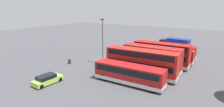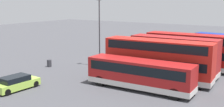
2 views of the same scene
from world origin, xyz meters
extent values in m
plane|color=#47474C|center=(0.00, 0.00, 0.00)|extent=(140.00, 140.00, 0.00)
cube|color=#B71411|center=(-8.81, 10.51, 1.65)|extent=(3.02, 11.16, 2.60)
cube|color=silver|center=(-8.81, 10.51, 0.62)|extent=(3.06, 11.20, 0.55)
cube|color=black|center=(-8.81, 10.51, 2.25)|extent=(3.04, 10.36, 0.90)
cube|color=black|center=(-8.58, 4.95, 2.25)|extent=(2.25, 0.16, 1.10)
cylinder|color=black|center=(-7.51, 6.43, 0.55)|extent=(0.35, 1.11, 1.10)
cylinder|color=black|center=(-9.76, 6.34, 0.55)|extent=(0.35, 1.11, 1.10)
cube|color=#B71411|center=(-5.18, 10.60, 1.65)|extent=(3.01, 11.41, 2.60)
cube|color=silver|center=(-5.18, 10.60, 0.62)|extent=(3.05, 11.45, 0.55)
cube|color=black|center=(-5.18, 10.60, 2.25)|extent=(3.04, 10.61, 0.90)
cube|color=black|center=(-4.95, 4.91, 2.25)|extent=(2.25, 0.15, 1.10)
cylinder|color=black|center=(-3.88, 6.39, 0.55)|extent=(0.34, 1.11, 1.10)
cylinder|color=black|center=(-6.13, 6.30, 0.55)|extent=(0.34, 1.11, 1.10)
cylinder|color=black|center=(-4.23, 14.89, 0.55)|extent=(0.34, 1.11, 1.10)
cube|color=#B71411|center=(-1.98, 10.84, 2.45)|extent=(2.65, 10.63, 4.20)
cube|color=silver|center=(-1.98, 10.84, 0.62)|extent=(2.69, 10.67, 0.55)
cube|color=black|center=(-1.98, 10.84, 2.25)|extent=(2.70, 9.83, 0.90)
cube|color=black|center=(-1.98, 10.84, 3.95)|extent=(2.70, 9.83, 0.90)
cube|color=black|center=(-1.93, 5.51, 2.25)|extent=(2.25, 0.08, 1.10)
cylinder|color=black|center=(-0.82, 6.95, 0.55)|extent=(0.31, 1.10, 1.10)
cylinder|color=black|center=(-3.07, 6.93, 0.55)|extent=(0.31, 1.10, 1.10)
cylinder|color=black|center=(-0.89, 14.76, 0.55)|extent=(0.31, 1.10, 1.10)
cylinder|color=black|center=(-3.14, 14.74, 0.55)|extent=(0.31, 1.10, 1.10)
cube|color=#A51919|center=(2.03, 10.52, 2.45)|extent=(2.65, 10.28, 4.20)
cube|color=silver|center=(2.03, 10.52, 0.62)|extent=(2.70, 10.32, 0.55)
cube|color=black|center=(2.03, 10.52, 2.25)|extent=(2.71, 9.48, 0.90)
cube|color=black|center=(2.03, 10.52, 3.95)|extent=(2.71, 9.48, 0.90)
cube|color=black|center=(2.08, 5.36, 2.25)|extent=(2.25, 0.08, 1.10)
cylinder|color=black|center=(3.19, 6.81, 0.55)|extent=(0.31, 1.10, 1.10)
cylinder|color=black|center=(0.94, 6.78, 0.55)|extent=(0.31, 1.10, 1.10)
cylinder|color=black|center=(3.11, 14.26, 0.55)|extent=(0.31, 1.10, 1.10)
cylinder|color=black|center=(0.86, 14.24, 0.55)|extent=(0.31, 1.10, 1.10)
cube|color=red|center=(5.33, 9.96, 2.45)|extent=(3.25, 11.95, 4.20)
cube|color=silver|center=(5.33, 9.96, 0.62)|extent=(3.30, 11.99, 0.55)
cube|color=black|center=(5.33, 9.96, 2.25)|extent=(3.27, 11.15, 0.90)
cube|color=black|center=(5.33, 9.96, 3.95)|extent=(3.27, 11.15, 0.90)
cube|color=black|center=(5.69, 4.03, 2.25)|extent=(2.25, 0.19, 1.10)
cylinder|color=black|center=(6.73, 5.53, 0.55)|extent=(0.37, 1.12, 1.10)
cylinder|color=black|center=(4.48, 5.39, 0.55)|extent=(0.37, 1.12, 1.10)
cylinder|color=black|center=(6.19, 14.53, 0.55)|extent=(0.37, 1.12, 1.10)
cylinder|color=black|center=(3.94, 14.39, 0.55)|extent=(0.37, 1.12, 1.10)
cube|color=#A51919|center=(9.17, 9.79, 1.65)|extent=(2.86, 10.86, 2.60)
cube|color=silver|center=(9.17, 9.79, 0.62)|extent=(2.91, 10.90, 0.55)
cube|color=black|center=(9.17, 9.79, 2.25)|extent=(2.90, 10.06, 0.90)
cube|color=black|center=(9.33, 4.37, 2.25)|extent=(2.25, 0.13, 1.10)
cylinder|color=black|center=(10.41, 5.83, 0.55)|extent=(0.33, 1.11, 1.10)
cylinder|color=black|center=(8.16, 5.76, 0.55)|extent=(0.33, 1.11, 1.10)
cylinder|color=black|center=(10.18, 13.81, 0.55)|extent=(0.33, 1.11, 1.10)
cylinder|color=black|center=(7.93, 13.75, 0.55)|extent=(0.33, 1.11, 1.10)
cube|color=navy|center=(-16.67, 10.42, 1.80)|extent=(3.11, 5.75, 2.80)
cube|color=black|center=(-17.10, 6.69, 1.50)|extent=(2.71, 2.27, 2.20)
cylinder|color=black|center=(-15.98, 6.56, 0.50)|extent=(0.39, 1.03, 1.00)
cylinder|color=black|center=(-18.22, 6.82, 0.50)|extent=(0.39, 1.03, 1.00)
cylinder|color=black|center=(-15.35, 12.03, 0.50)|extent=(0.39, 1.03, 1.00)
cube|color=black|center=(-5.22, -0.32, 0.53)|extent=(4.86, 3.12, 0.70)
cube|color=black|center=(-5.41, -0.39, 1.15)|extent=(3.09, 2.40, 0.55)
cylinder|color=black|center=(-3.88, 0.95, 0.32)|extent=(0.68, 0.41, 0.64)
cylinder|color=black|center=(-3.39, -0.57, 0.32)|extent=(0.68, 0.41, 0.64)
cylinder|color=black|center=(-7.05, -0.08, 0.32)|extent=(0.68, 0.41, 0.64)
cylinder|color=black|center=(-6.55, -1.60, 0.32)|extent=(0.68, 0.41, 0.64)
cube|color=#A5D14C|center=(15.94, -0.37, 0.53)|extent=(4.57, 1.97, 0.70)
cube|color=black|center=(16.14, -0.38, 1.15)|extent=(2.76, 1.74, 0.55)
cylinder|color=black|center=(14.26, -1.11, 0.32)|extent=(0.65, 0.24, 0.64)
cylinder|color=black|center=(14.32, 0.49, 0.32)|extent=(0.65, 0.24, 0.64)
cylinder|color=black|center=(17.62, 0.37, 0.32)|extent=(0.65, 0.24, 0.64)
cylinder|color=#38383D|center=(3.09, 0.50, 4.39)|extent=(0.16, 0.16, 8.77)
cylinder|color=#333338|center=(7.10, -4.96, 0.47)|extent=(0.60, 0.60, 0.95)
camera|label=1|loc=(31.98, 21.85, 11.34)|focal=29.32mm
camera|label=2|loc=(33.11, 22.25, 8.68)|focal=44.94mm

